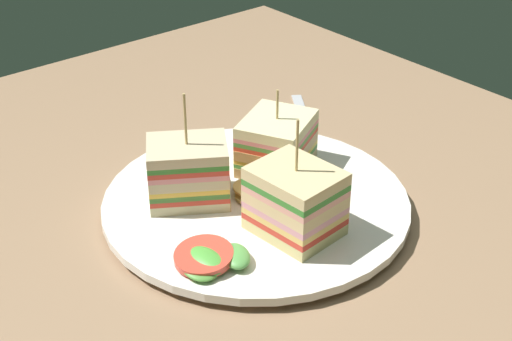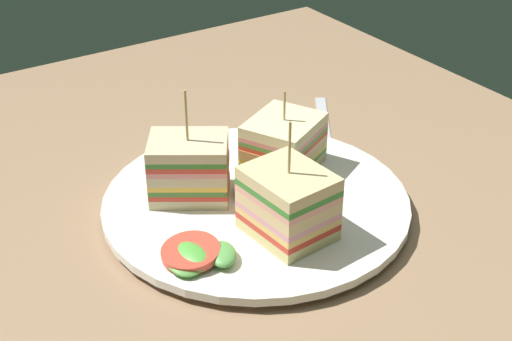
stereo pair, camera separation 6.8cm
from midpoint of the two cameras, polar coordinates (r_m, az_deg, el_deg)
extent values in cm
cube|color=#9A7758|center=(70.93, -2.75, -3.80)|extent=(90.44, 79.26, 1.80)
cylinder|color=white|center=(70.24, -2.77, -2.98)|extent=(17.74, 17.74, 0.65)
cylinder|color=white|center=(69.84, -2.79, -2.48)|extent=(28.61, 28.61, 0.80)
cube|color=beige|center=(69.87, -7.90, -1.90)|extent=(8.49, 8.99, 0.95)
cube|color=#B2844C|center=(69.83, -5.02, -1.72)|extent=(4.64, 3.16, 0.95)
cube|color=red|center=(69.48, -7.94, -1.40)|extent=(8.49, 8.99, 0.49)
cube|color=#467D32|center=(69.22, -7.97, -1.05)|extent=(8.49, 8.99, 0.49)
cube|color=yellow|center=(68.97, -8.00, -0.70)|extent=(8.49, 8.99, 0.49)
cube|color=beige|center=(68.60, -8.04, -0.19)|extent=(8.49, 8.99, 0.95)
cube|color=#9E7242|center=(68.56, -5.11, -0.01)|extent=(4.64, 3.16, 0.95)
cube|color=pink|center=(68.23, -8.09, 0.33)|extent=(8.49, 8.99, 0.49)
cube|color=#D94131|center=(67.98, -8.12, 0.69)|extent=(8.49, 8.99, 0.49)
cube|color=#3B8732|center=(67.74, -8.15, 1.05)|extent=(8.49, 8.99, 0.49)
cube|color=beige|center=(67.39, -8.19, 1.58)|extent=(8.49, 8.99, 0.95)
cylinder|color=tan|center=(66.02, -8.38, 3.81)|extent=(0.24, 0.24, 4.92)
cube|color=#D9C681|center=(64.92, -0.04, -4.33)|extent=(7.63, 6.47, 1.06)
cube|color=#9E7242|center=(67.02, -2.16, -3.09)|extent=(0.76, 5.79, 1.06)
cube|color=red|center=(64.45, -0.04, -3.73)|extent=(7.63, 6.47, 0.58)
cube|color=#F0C265|center=(64.12, -0.04, -3.30)|extent=(7.63, 6.47, 0.58)
cube|color=pink|center=(63.79, -0.04, -2.87)|extent=(7.63, 6.47, 0.58)
cube|color=beige|center=(63.34, -0.04, -2.25)|extent=(7.63, 6.47, 1.06)
cube|color=#B2844C|center=(65.50, -2.20, -1.05)|extent=(0.76, 5.79, 1.06)
cube|color=#F2A594|center=(62.90, -0.04, -1.62)|extent=(7.63, 6.47, 0.58)
cube|color=#398931|center=(62.59, -0.04, -1.17)|extent=(7.63, 6.47, 0.58)
cube|color=beige|center=(62.15, -0.04, -0.53)|extent=(7.63, 6.47, 1.06)
cylinder|color=tan|center=(60.69, -0.05, 1.81)|extent=(0.24, 0.24, 4.74)
cube|color=beige|center=(74.27, -1.05, 0.60)|extent=(8.70, 9.17, 1.04)
cube|color=#B2844C|center=(71.54, -2.19, -0.71)|extent=(5.46, 2.97, 1.04)
cube|color=#4C9742|center=(73.90, -1.06, 1.09)|extent=(8.70, 9.17, 0.44)
cube|color=#F1CA4C|center=(73.69, -1.06, 1.39)|extent=(8.70, 9.17, 0.44)
cube|color=beige|center=(73.32, -1.07, 1.89)|extent=(8.70, 9.17, 1.04)
cube|color=#B2844C|center=(70.55, -2.22, 0.62)|extent=(5.46, 2.97, 1.04)
cube|color=#CC402A|center=(72.97, -1.07, 2.40)|extent=(8.70, 9.17, 0.44)
cube|color=#559442|center=(72.76, -1.07, 2.71)|extent=(8.70, 9.17, 0.44)
cube|color=pink|center=(72.55, -1.08, 3.02)|extent=(8.70, 9.17, 0.44)
cube|color=beige|center=(72.21, -1.08, 3.54)|extent=(8.70, 9.17, 1.04)
cylinder|color=tan|center=(71.30, -1.10, 4.99)|extent=(0.24, 0.24, 3.04)
cylinder|color=#DCC271|center=(69.00, -2.78, -2.21)|extent=(4.90, 4.90, 0.68)
cylinder|color=#E6BD6B|center=(69.44, -3.33, -1.47)|extent=(4.69, 4.69, 0.51)
cylinder|color=#E1CD77|center=(68.90, -0.79, -1.19)|extent=(4.51, 4.51, 0.31)
ellipsoid|color=#4C9442|center=(61.56, -6.71, -6.89)|extent=(4.00, 3.81, 1.06)
ellipsoid|color=#529E3D|center=(60.98, -6.88, -7.29)|extent=(3.17, 2.52, 0.93)
ellipsoid|color=#59A54C|center=(61.49, -4.75, -6.63)|extent=(4.16, 3.58, 1.14)
ellipsoid|color=#569B3D|center=(60.89, -7.53, -7.43)|extent=(4.14, 3.46, 0.99)
ellipsoid|color=#53AF3E|center=(61.32, -7.00, -6.85)|extent=(4.24, 2.77, 1.35)
cylinder|color=#E34835|center=(61.59, -7.19, -6.61)|extent=(4.94, 4.96, 1.09)
cube|color=silver|center=(87.27, 1.41, 4.10)|extent=(10.40, 7.63, 0.25)
ellipsoid|color=silver|center=(80.75, 2.03, 2.03)|extent=(4.17, 3.93, 1.00)
camera|label=1|loc=(0.03, -92.86, -1.71)|focal=52.45mm
camera|label=2|loc=(0.03, 87.14, 1.71)|focal=52.45mm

